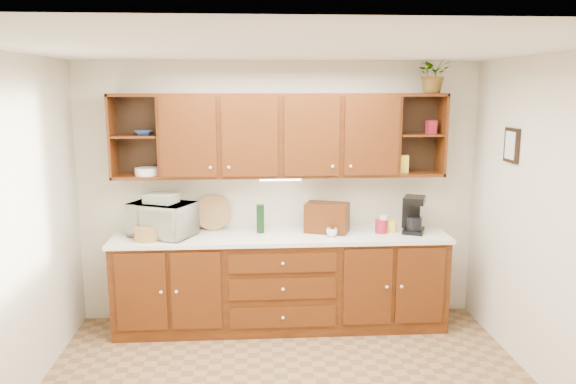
{
  "coord_description": "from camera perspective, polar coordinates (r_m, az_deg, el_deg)",
  "views": [
    {
      "loc": [
        -0.28,
        -3.82,
        2.34
      ],
      "look_at": [
        0.05,
        1.15,
        1.41
      ],
      "focal_mm": 35.0,
      "sensor_mm": 36.0,
      "label": 1
    }
  ],
  "objects": [
    {
      "name": "framed_picture",
      "position": [
        5.25,
        21.77,
        4.43
      ],
      "size": [
        0.03,
        0.24,
        0.3
      ],
      "primitive_type": "cube",
      "color": "black",
      "rests_on": "right_wall"
    },
    {
      "name": "plate_stack",
      "position": [
        5.52,
        -14.13,
        2.04
      ],
      "size": [
        0.25,
        0.25,
        0.07
      ],
      "primitive_type": "cylinder",
      "rotation": [
        0.0,
        0.0,
        -0.09
      ],
      "color": "white",
      "rests_on": "upper_cabinets"
    },
    {
      "name": "wine_bottle",
      "position": [
        5.5,
        -2.83,
        -2.73
      ],
      "size": [
        0.08,
        0.08,
        0.28
      ],
      "primitive_type": "cylinder",
      "rotation": [
        0.0,
        0.0,
        -0.07
      ],
      "color": "black",
      "rests_on": "countertop"
    },
    {
      "name": "undercabinet_light",
      "position": [
        5.43,
        -0.79,
        1.31
      ],
      "size": [
        0.4,
        0.05,
        0.02
      ],
      "primitive_type": "cube",
      "color": "white",
      "rests_on": "upper_cabinets"
    },
    {
      "name": "pantry_box_yellow",
      "position": [
        5.62,
        11.59,
        2.81
      ],
      "size": [
        0.1,
        0.08,
        0.17
      ],
      "primitive_type": "cube",
      "rotation": [
        0.0,
        0.0,
        0.03
      ],
      "color": "yellow",
      "rests_on": "upper_cabinets"
    },
    {
      "name": "upper_cabinets",
      "position": [
        5.43,
        -0.72,
        5.81
      ],
      "size": [
        3.2,
        0.33,
        0.8
      ],
      "color": "#381706",
      "rests_on": "back_wall"
    },
    {
      "name": "towel_stack",
      "position": [
        5.46,
        -12.77,
        -0.64
      ],
      "size": [
        0.34,
        0.31,
        0.09
      ],
      "primitive_type": "cube",
      "rotation": [
        0.0,
        0.0,
        -0.43
      ],
      "color": "tan",
      "rests_on": "microwave"
    },
    {
      "name": "potted_plant",
      "position": [
        5.65,
        14.58,
        11.59
      ],
      "size": [
        0.38,
        0.35,
        0.37
      ],
      "primitive_type": "imported",
      "rotation": [
        0.0,
        0.0,
        0.18
      ],
      "color": "#999999",
      "rests_on": "upper_cabinets"
    },
    {
      "name": "canister_yellow",
      "position": [
        5.64,
        10.53,
        -3.45
      ],
      "size": [
        0.1,
        0.1,
        0.11
      ],
      "primitive_type": "cylinder",
      "rotation": [
        0.0,
        0.0,
        -0.12
      ],
      "color": "yellow",
      "rests_on": "countertop"
    },
    {
      "name": "woven_tray",
      "position": [
        5.69,
        -7.59,
        -3.71
      ],
      "size": [
        0.36,
        0.1,
        0.35
      ],
      "primitive_type": "cylinder",
      "rotation": [
        1.36,
        0.0,
        0.02
      ],
      "color": "#AA8047",
      "rests_on": "countertop"
    },
    {
      "name": "right_wall",
      "position": [
        4.57,
        26.34,
        -3.77
      ],
      "size": [
        0.0,
        3.5,
        3.5
      ],
      "primitive_type": "plane",
      "rotation": [
        1.57,
        0.0,
        -1.57
      ],
      "color": "beige",
      "rests_on": "floor"
    },
    {
      "name": "canister_red",
      "position": [
        5.58,
        9.45,
        -3.45
      ],
      "size": [
        0.15,
        0.15,
        0.13
      ],
      "primitive_type": "cylinder",
      "rotation": [
        0.0,
        0.0,
        0.28
      ],
      "color": "maroon",
      "rests_on": "countertop"
    },
    {
      "name": "coffee_maker",
      "position": [
        5.64,
        12.61,
        -2.29
      ],
      "size": [
        0.27,
        0.31,
        0.36
      ],
      "rotation": [
        0.0,
        0.0,
        -0.39
      ],
      "color": "black",
      "rests_on": "countertop"
    },
    {
      "name": "canister_white",
      "position": [
        5.59,
        9.68,
        -3.21
      ],
      "size": [
        0.09,
        0.09,
        0.17
      ],
      "primitive_type": "cylinder",
      "rotation": [
        0.0,
        0.0,
        0.11
      ],
      "color": "white",
      "rests_on": "countertop"
    },
    {
      "name": "left_wall",
      "position": [
        4.32,
        -27.24,
        -4.63
      ],
      "size": [
        0.0,
        3.5,
        3.5
      ],
      "primitive_type": "plane",
      "rotation": [
        1.57,
        0.0,
        1.57
      ],
      "color": "beige",
      "rests_on": "floor"
    },
    {
      "name": "base_cabinets",
      "position": [
        5.61,
        -0.71,
        -9.18
      ],
      "size": [
        3.2,
        0.6,
        0.9
      ],
      "primitive_type": "cube",
      "color": "#381706",
      "rests_on": "floor"
    },
    {
      "name": "wicker_basket",
      "position": [
        5.41,
        -14.13,
        -4.08
      ],
      "size": [
        0.31,
        0.31,
        0.13
      ],
      "primitive_type": "cylinder",
      "rotation": [
        0.0,
        0.0,
        -0.42
      ],
      "color": "#AA8047",
      "rests_on": "countertop"
    },
    {
      "name": "back_wall",
      "position": [
        5.67,
        -0.89,
        -0.03
      ],
      "size": [
        4.0,
        0.0,
        4.0
      ],
      "primitive_type": "plane",
      "rotation": [
        1.57,
        0.0,
        0.0
      ],
      "color": "beige",
      "rests_on": "floor"
    },
    {
      "name": "mug_tree",
      "position": [
        5.46,
        4.65,
        -3.89
      ],
      "size": [
        0.24,
        0.25,
        0.28
      ],
      "rotation": [
        0.0,
        0.0,
        0.16
      ],
      "color": "#381706",
      "rests_on": "countertop"
    },
    {
      "name": "countertop",
      "position": [
        5.45,
        -0.72,
        -4.56
      ],
      "size": [
        3.24,
        0.64,
        0.04
      ],
      "primitive_type": "cube",
      "color": "white",
      "rests_on": "base_cabinets"
    },
    {
      "name": "bread_box",
      "position": [
        5.54,
        3.98,
        -2.61
      ],
      "size": [
        0.47,
        0.38,
        0.29
      ],
      "primitive_type": "cube",
      "rotation": [
        0.0,
        0.0,
        -0.35
      ],
      "color": "#381706",
      "rests_on": "countertop"
    },
    {
      "name": "pantry_box_red",
      "position": [
        5.66,
        14.35,
        6.41
      ],
      "size": [
        0.1,
        0.09,
        0.13
      ],
      "primitive_type": "cube",
      "rotation": [
        0.0,
        0.0,
        0.19
      ],
      "color": "maroon",
      "rests_on": "upper_cabinets"
    },
    {
      "name": "microwave",
      "position": [
        5.5,
        -12.68,
        -2.73
      ],
      "size": [
        0.7,
        0.61,
        0.32
      ],
      "primitive_type": "imported",
      "rotation": [
        0.0,
        0.0,
        -0.43
      ],
      "color": "beige",
      "rests_on": "countertop"
    },
    {
      "name": "bowl_stack",
      "position": [
        5.51,
        -14.46,
        5.84
      ],
      "size": [
        0.19,
        0.19,
        0.04
      ],
      "primitive_type": "imported",
      "rotation": [
        0.0,
        0.0,
        0.11
      ],
      "color": "#25468B",
      "rests_on": "upper_cabinets"
    },
    {
      "name": "ceiling",
      "position": [
        3.84,
        0.41,
        14.4
      ],
      "size": [
        4.0,
        4.0,
        0.0
      ],
      "primitive_type": "plane",
      "rotation": [
        3.14,
        0.0,
        0.0
      ],
      "color": "white",
      "rests_on": "back_wall"
    }
  ]
}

